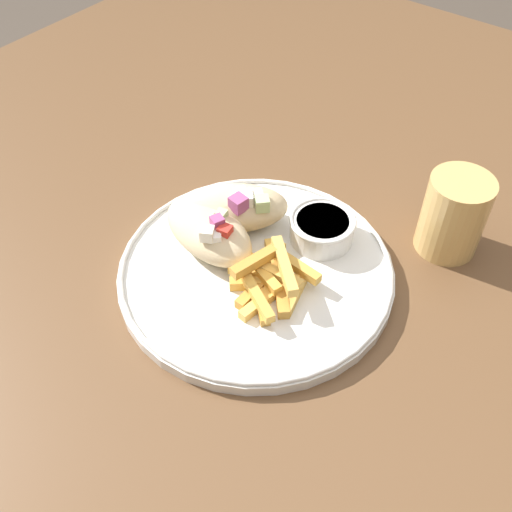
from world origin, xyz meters
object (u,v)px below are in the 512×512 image
(plate, at_px, (256,270))
(fries_pile, at_px, (270,279))
(pita_sandwich_near, at_px, (209,231))
(water_glass, at_px, (453,218))
(sauce_ramekin, at_px, (322,227))
(pita_sandwich_far, at_px, (231,210))

(plate, bearing_deg, fries_pile, -22.75)
(pita_sandwich_near, xyz_separation_m, water_glass, (0.22, 0.19, 0.01))
(pita_sandwich_near, height_order, sauce_ramekin, pita_sandwich_near)
(plate, relative_size, sauce_ramekin, 4.00)
(fries_pile, xyz_separation_m, sauce_ramekin, (0.00, 0.10, 0.01))
(plate, height_order, sauce_ramekin, sauce_ramekin)
(water_glass, bearing_deg, fries_pile, -122.58)
(fries_pile, distance_m, water_glass, 0.23)
(plate, relative_size, fries_pile, 2.77)
(pita_sandwich_near, distance_m, fries_pile, 0.10)
(fries_pile, relative_size, sauce_ramekin, 1.45)
(pita_sandwich_far, xyz_separation_m, sauce_ramekin, (0.10, 0.05, -0.01))
(pita_sandwich_far, bearing_deg, water_glass, -7.26)
(plate, bearing_deg, pita_sandwich_near, -176.13)
(pita_sandwich_far, xyz_separation_m, fries_pile, (0.10, -0.05, -0.02))
(fries_pile, distance_m, sauce_ramekin, 0.10)
(sauce_ramekin, bearing_deg, water_glass, 38.52)
(fries_pile, bearing_deg, sauce_ramekin, 87.67)
(pita_sandwich_far, height_order, fries_pile, pita_sandwich_far)
(pita_sandwich_near, bearing_deg, sauce_ramekin, 53.64)
(plate, xyz_separation_m, pita_sandwich_far, (-0.07, 0.04, 0.03))
(pita_sandwich_far, bearing_deg, sauce_ramekin, -14.44)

